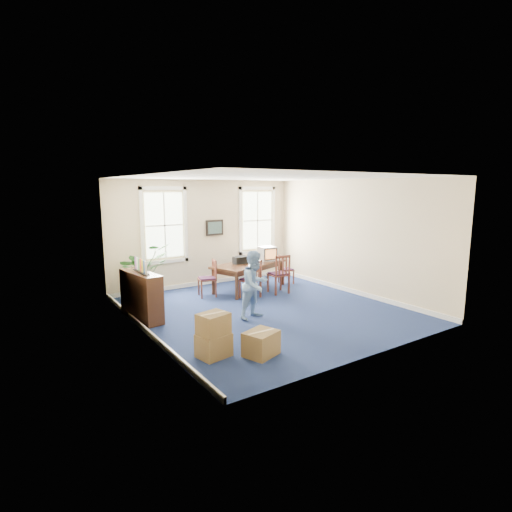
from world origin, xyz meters
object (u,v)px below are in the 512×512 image
chair_near_left (250,279)px  cardboard_boxes (221,330)px  potted_plant (143,272)px  conference_table (249,276)px  man (255,285)px  crt_tv (267,253)px  credenza (141,296)px

chair_near_left → cardboard_boxes: size_ratio=0.71×
potted_plant → cardboard_boxes: size_ratio=1.03×
conference_table → man: 2.66m
chair_near_left → conference_table: bearing=-141.9°
conference_table → cardboard_boxes: 4.59m
chair_near_left → man: bearing=40.1°
chair_near_left → potted_plant: bearing=-52.7°
chair_near_left → crt_tv: bearing=-164.9°
man → cardboard_boxes: 2.07m
conference_table → man: man is taller
credenza → cardboard_boxes: 2.68m
conference_table → credenza: (-3.50, -0.96, 0.15)m
conference_table → man: size_ratio=1.49×
man → chair_near_left: bearing=46.7°
chair_near_left → cardboard_boxes: chair_near_left is taller
conference_table → credenza: bearing=176.7°
crt_tv → potted_plant: potted_plant is taller
credenza → cardboard_boxes: size_ratio=0.95×
potted_plant → cardboard_boxes: potted_plant is taller
man → credenza: size_ratio=1.13×
conference_table → man: bearing=-138.3°
conference_table → man: (-1.30, -2.28, 0.39)m
cardboard_boxes → chair_near_left: bearing=48.9°
credenza → potted_plant: 1.79m
crt_tv → credenza: (-4.19, -1.01, -0.46)m
crt_tv → cardboard_boxes: bearing=-126.4°
conference_table → potted_plant: bearing=147.6°
credenza → cardboard_boxes: credenza is taller
credenza → potted_plant: potted_plant is taller
conference_table → crt_tv: (0.69, 0.05, 0.61)m
potted_plant → cardboard_boxes: (0.02, -4.28, -0.33)m
man → cardboard_boxes: bearing=-155.3°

